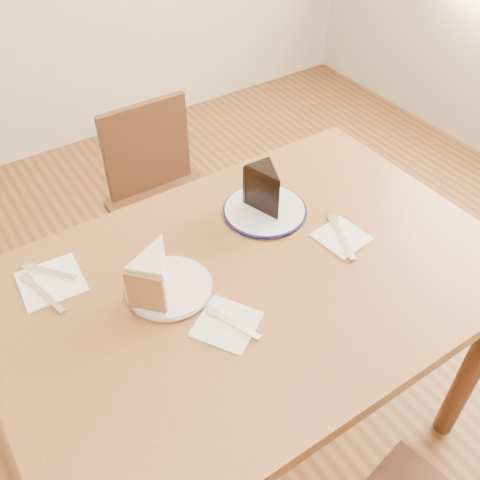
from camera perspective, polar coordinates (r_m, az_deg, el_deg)
The scene contains 14 objects.
ground at distance 1.87m, azimuth 1.13°, elevation -19.70°, with size 4.00×4.00×0.00m, color #482913.
table at distance 1.33m, azimuth 1.50°, elevation -6.65°, with size 1.20×0.80×0.75m.
chair_far at distance 1.98m, azimuth -7.82°, elevation 3.98°, with size 0.38×0.38×0.78m.
plate_cream at distance 1.23m, azimuth -7.55°, elevation -5.03°, with size 0.19×0.19×0.01m, color white.
plate_navy at distance 1.42m, azimuth 2.65°, elevation 3.18°, with size 0.21×0.21×0.01m, color white.
carrot_cake at distance 1.19m, azimuth -8.94°, elevation -3.40°, with size 0.08×0.12×0.10m, color #F9EACD, non-canonical shape.
chocolate_cake at distance 1.38m, azimuth 2.97°, elevation 5.08°, with size 0.07×0.10×0.11m, color black, non-canonical shape.
napkin_cream at distance 1.16m, azimuth -1.43°, elevation -8.96°, with size 0.12×0.12×0.00m, color white.
napkin_navy at distance 1.37m, azimuth 10.79°, elevation 0.31°, with size 0.12×0.12×0.00m, color white.
napkin_spare at distance 1.31m, azimuth -19.50°, elevation -4.23°, with size 0.14×0.14×0.00m, color white.
fork_cream at distance 1.16m, azimuth -0.76°, elevation -8.85°, with size 0.01×0.14×0.00m, color silver.
knife_navy at distance 1.37m, azimuth 10.78°, elevation 0.37°, with size 0.02×0.17×0.00m, color silver.
fork_spare at distance 1.33m, azimuth -19.64°, elevation -3.18°, with size 0.01×0.14×0.00m, color white.
knife_spare at distance 1.29m, azimuth -20.27°, elevation -5.36°, with size 0.01×0.16×0.00m, color silver.
Camera 1 is at (-0.51, -0.70, 1.66)m, focal length 40.00 mm.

